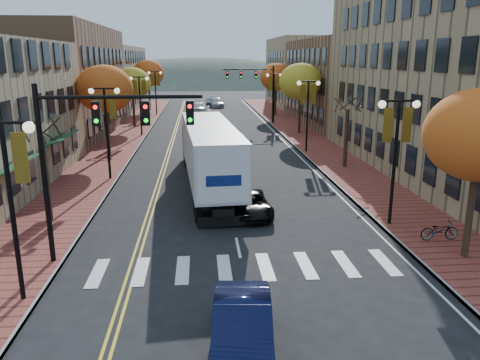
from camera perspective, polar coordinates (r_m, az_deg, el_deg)
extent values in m
plane|color=black|center=(16.67, 0.93, -13.57)|extent=(200.00, 200.00, 0.00)
cube|color=brown|center=(48.33, -13.84, 4.98)|extent=(4.00, 85.00, 0.15)
cube|color=brown|center=(48.90, 7.57, 5.39)|extent=(4.00, 85.00, 0.15)
cube|color=brown|center=(52.97, -22.38, 11.05)|extent=(12.00, 24.00, 11.00)
cube|color=#9E8966|center=(77.23, -16.89, 11.77)|extent=(12.00, 26.00, 9.50)
cube|color=brown|center=(60.11, 14.80, 11.48)|extent=(15.00, 24.00, 10.00)
cube|color=#9E8966|center=(81.15, 9.56, 12.83)|extent=(15.00, 20.00, 11.00)
cylinder|color=#382619|center=(24.46, -22.59, 0.21)|extent=(0.28, 0.28, 4.20)
cylinder|color=#382619|center=(39.67, -15.88, 6.49)|extent=(0.28, 0.28, 4.90)
ellipsoid|color=orange|center=(39.39, -16.17, 10.60)|extent=(4.48, 4.48, 3.81)
cylinder|color=#382619|center=(55.38, -12.85, 8.69)|extent=(0.28, 0.28, 4.55)
ellipsoid|color=gold|center=(55.18, -13.00, 11.42)|extent=(4.16, 4.16, 3.54)
cylinder|color=#382619|center=(73.17, -11.00, 10.36)|extent=(0.28, 0.28, 5.04)
ellipsoid|color=orange|center=(73.02, -11.11, 12.66)|extent=(4.61, 4.61, 3.92)
cylinder|color=#382619|center=(20.41, 26.37, -2.42)|extent=(0.28, 0.28, 4.55)
ellipsoid|color=orange|center=(19.87, 27.23, 4.90)|extent=(4.16, 4.16, 3.54)
cylinder|color=#382619|center=(34.72, 12.81, 4.99)|extent=(0.28, 0.28, 4.20)
cylinder|color=#382619|center=(50.01, 7.30, 8.52)|extent=(0.28, 0.28, 4.90)
ellipsoid|color=gold|center=(49.79, 7.41, 11.79)|extent=(4.48, 4.48, 3.81)
cylinder|color=#382619|center=(65.67, 4.34, 9.99)|extent=(0.28, 0.28, 4.76)
ellipsoid|color=orange|center=(65.51, 4.39, 12.41)|extent=(4.35, 4.35, 3.70)
cylinder|color=black|center=(16.52, -25.95, -4.08)|extent=(0.16, 0.16, 6.00)
cylinder|color=black|center=(15.89, -27.16, 6.24)|extent=(1.60, 0.10, 0.10)
sphere|color=#FFF2CC|center=(15.62, -24.36, 5.87)|extent=(0.36, 0.36, 0.36)
cube|color=#B88A18|center=(15.89, -25.19, 2.42)|extent=(0.45, 0.03, 1.60)
cylinder|color=black|center=(31.56, -15.87, 5.23)|extent=(0.16, 0.16, 6.00)
cylinder|color=black|center=(31.23, -16.26, 10.66)|extent=(1.60, 0.10, 0.10)
sphere|color=#FFF2CC|center=(31.41, -17.70, 10.30)|extent=(0.36, 0.36, 0.36)
sphere|color=#FFF2CC|center=(31.10, -14.77, 10.47)|extent=(0.36, 0.36, 0.36)
cube|color=#B88A18|center=(31.41, -16.93, 8.61)|extent=(0.45, 0.03, 1.60)
cube|color=#B88A18|center=(31.24, -15.30, 8.70)|extent=(0.45, 0.03, 1.60)
cylinder|color=black|center=(49.21, -12.05, 8.69)|extent=(0.16, 0.16, 6.00)
cylinder|color=black|center=(49.00, -12.24, 12.18)|extent=(1.60, 0.10, 0.10)
sphere|color=#FFF2CC|center=(49.11, -13.18, 11.95)|extent=(0.36, 0.36, 0.36)
sphere|color=#FFF2CC|center=(48.92, -11.28, 12.04)|extent=(0.36, 0.36, 0.36)
cube|color=#B88A18|center=(49.11, -12.70, 10.87)|extent=(0.45, 0.03, 1.60)
cube|color=#B88A18|center=(49.01, -11.64, 10.92)|extent=(0.45, 0.03, 1.60)
cylinder|color=black|center=(67.05, -10.23, 10.30)|extent=(0.16, 0.16, 6.00)
cylinder|color=black|center=(66.89, -10.35, 12.86)|extent=(1.60, 0.10, 0.10)
sphere|color=#FFF2CC|center=(66.98, -11.04, 12.71)|extent=(0.36, 0.36, 0.36)
sphere|color=#FFF2CC|center=(66.83, -9.64, 12.76)|extent=(0.36, 0.36, 0.36)
cube|color=#B88A18|center=(66.98, -10.70, 11.91)|extent=(0.45, 0.03, 1.60)
cube|color=#B88A18|center=(66.90, -9.91, 11.94)|extent=(0.45, 0.03, 1.60)
cylinder|color=black|center=(23.02, 18.27, 1.68)|extent=(0.16, 0.16, 6.00)
cylinder|color=black|center=(22.58, 18.89, 9.11)|extent=(1.60, 0.10, 0.10)
sphere|color=#FFF2CC|center=(22.28, 16.95, 8.81)|extent=(0.36, 0.36, 0.36)
sphere|color=#FFF2CC|center=(22.92, 20.71, 8.65)|extent=(0.36, 0.36, 0.36)
cube|color=#B88A18|center=(22.52, 17.60, 6.38)|extent=(0.45, 0.03, 1.60)
cube|color=#B88A18|center=(22.88, 19.70, 6.33)|extent=(0.45, 0.03, 1.60)
cylinder|color=black|center=(39.95, 8.21, 7.53)|extent=(0.16, 0.16, 6.00)
cylinder|color=black|center=(39.69, 8.37, 11.83)|extent=(1.60, 0.10, 0.10)
sphere|color=#FFF2CC|center=(39.52, 7.21, 11.64)|extent=(0.36, 0.36, 0.36)
sphere|color=#FFF2CC|center=(39.89, 9.50, 11.58)|extent=(0.36, 0.36, 0.36)
cube|color=#B88A18|center=(39.66, 7.67, 10.25)|extent=(0.45, 0.03, 1.60)
cube|color=#B88A18|center=(39.86, 8.95, 10.23)|extent=(0.45, 0.03, 1.60)
cylinder|color=black|center=(57.53, 4.14, 9.80)|extent=(0.16, 0.16, 6.00)
cylinder|color=black|center=(57.35, 4.20, 12.79)|extent=(1.60, 0.10, 0.10)
sphere|color=#FFF2CC|center=(57.23, 3.38, 12.65)|extent=(0.36, 0.36, 0.36)
sphere|color=#FFF2CC|center=(57.49, 5.00, 12.62)|extent=(0.36, 0.36, 0.36)
cube|color=#B88A18|center=(57.33, 3.72, 11.69)|extent=(0.45, 0.03, 1.60)
cube|color=#B88A18|center=(57.47, 4.63, 11.68)|extent=(0.45, 0.03, 1.60)
cylinder|color=black|center=(19.07, -22.73, 0.21)|extent=(0.20, 0.20, 7.00)
cylinder|color=black|center=(17.89, -14.39, 9.78)|extent=(6.00, 0.14, 0.14)
cube|color=black|center=(18.11, -17.10, 7.73)|extent=(0.30, 0.25, 0.90)
sphere|color=#FF0C0C|center=(17.95, -17.25, 8.47)|extent=(0.16, 0.16, 0.16)
cube|color=black|center=(17.82, -11.38, 7.99)|extent=(0.30, 0.25, 0.90)
sphere|color=#FF0C0C|center=(17.66, -11.47, 8.74)|extent=(0.16, 0.16, 0.16)
cube|color=black|center=(17.72, -6.12, 8.15)|extent=(0.30, 0.25, 0.90)
sphere|color=#FF0C0C|center=(17.55, -6.15, 8.91)|extent=(0.16, 0.16, 0.16)
cylinder|color=black|center=(57.47, 4.05, 10.30)|extent=(0.20, 0.20, 7.00)
cylinder|color=black|center=(56.93, 1.04, 13.31)|extent=(6.00, 0.14, 0.14)
cube|color=black|center=(57.05, 1.96, 12.71)|extent=(0.30, 0.25, 0.90)
sphere|color=#FF0C0C|center=(56.90, 1.98, 12.95)|extent=(0.16, 0.16, 0.16)
cube|color=black|center=(56.86, 0.11, 12.71)|extent=(0.30, 0.25, 0.90)
sphere|color=#FF0C0C|center=(56.71, 0.13, 12.95)|extent=(0.16, 0.16, 0.16)
cube|color=black|center=(56.74, -1.56, 12.70)|extent=(0.30, 0.25, 0.90)
sphere|color=#FF0C0C|center=(56.59, -1.55, 12.95)|extent=(0.16, 0.16, 0.16)
cube|color=black|center=(28.16, -3.65, 0.23)|extent=(1.94, 13.34, 0.36)
cube|color=silver|center=(27.77, -3.71, 3.81)|extent=(3.58, 13.45, 2.86)
cube|color=black|center=(35.97, -4.91, 4.72)|extent=(2.76, 3.24, 2.56)
cylinder|color=black|center=(23.10, -5.04, -4.00)|extent=(0.43, 1.05, 1.02)
cylinder|color=black|center=(23.33, 0.24, -3.75)|extent=(0.43, 1.05, 1.02)
cylinder|color=black|center=(24.26, -5.25, -3.07)|extent=(0.43, 1.05, 1.02)
cylinder|color=black|center=(24.48, -0.22, -2.85)|extent=(0.43, 1.05, 1.02)
cylinder|color=black|center=(34.94, -6.48, 2.42)|extent=(0.43, 1.05, 1.02)
cylinder|color=black|center=(35.09, -2.97, 2.55)|extent=(0.43, 1.05, 1.02)
cylinder|color=black|center=(37.14, -6.64, 3.15)|extent=(0.43, 1.05, 1.02)
cylinder|color=black|center=(37.28, -3.34, 3.27)|extent=(0.43, 1.05, 1.02)
imported|color=black|center=(13.32, 0.28, -17.74)|extent=(2.00, 4.70, 1.51)
imported|color=black|center=(24.12, 1.22, -2.92)|extent=(2.16, 4.34, 1.18)
imported|color=white|center=(69.96, -5.01, 8.82)|extent=(2.14, 4.67, 1.55)
imported|color=#ACAEB4|center=(77.72, -2.87, 9.39)|extent=(2.39, 4.99, 1.40)
imported|color=#B1B0B9|center=(83.60, -3.57, 9.74)|extent=(1.75, 4.21, 1.35)
imported|color=gray|center=(22.31, 23.14, -5.65)|extent=(1.69, 0.60, 0.88)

